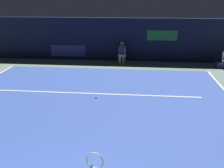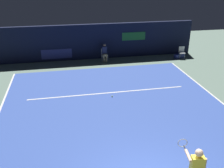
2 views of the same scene
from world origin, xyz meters
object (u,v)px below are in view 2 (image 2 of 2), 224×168
courtside_chair_near (182,52)px  equipment_bag (180,56)px  line_judge_on_chair (105,52)px  tennis_ball (112,96)px

courtside_chair_near → equipment_bag: (-0.13, 0.03, -0.34)m
line_judge_on_chair → equipment_bag: size_ratio=1.57×
courtside_chair_near → equipment_bag: size_ratio=1.05×
line_judge_on_chair → tennis_ball: size_ratio=19.41×
line_judge_on_chair → equipment_bag: line_judge_on_chair is taller
equipment_bag → tennis_ball: bearing=-155.0°
line_judge_on_chair → courtside_chair_near: size_ratio=1.50×
line_judge_on_chair → equipment_bag: (5.75, -0.42, -0.53)m
tennis_ball → equipment_bag: size_ratio=0.08×
line_judge_on_chair → equipment_bag: bearing=-4.1°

